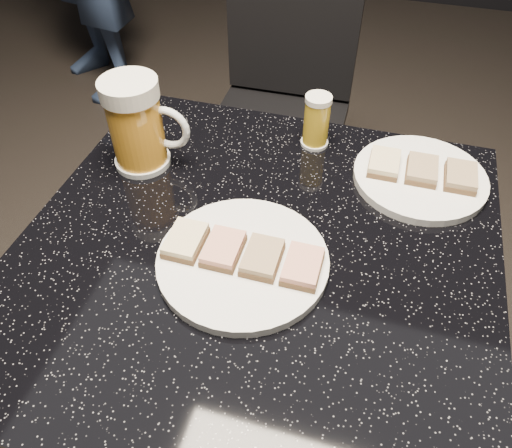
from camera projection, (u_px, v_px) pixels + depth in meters
The scene contains 9 objects.
floor at pixel (256, 444), 1.27m from camera, with size 6.00×6.00×0.00m, color black.
plate_large at pixel (243, 261), 0.71m from camera, with size 0.24×0.24×0.01m, color white.
plate_small at pixel (420, 177), 0.84m from camera, with size 0.22×0.22×0.01m, color white.
table at pixel (256, 336), 0.91m from camera, with size 0.70×0.70×0.75m.
beer_mug at pixel (138, 124), 0.82m from camera, with size 0.14×0.10×0.16m.
beer_tumbler at pixel (316, 121), 0.88m from camera, with size 0.05×0.05×0.10m.
chair at pixel (281, 105), 1.47m from camera, with size 0.39×0.39×0.86m.
canapes_on_plate_large at pixel (243, 253), 0.70m from camera, with size 0.22×0.07×0.02m.
canapes_on_plate_small at pixel (422, 170), 0.82m from camera, with size 0.17×0.07×0.02m.
Camera 1 is at (0.14, -0.47, 1.30)m, focal length 35.00 mm.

